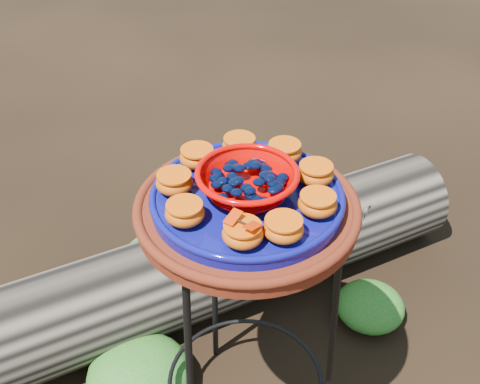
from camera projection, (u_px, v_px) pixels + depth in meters
name	position (u px, v px, depth m)	size (l,w,h in m)	color
plant_stand	(246.00, 330.00, 1.45)	(0.44, 0.44, 0.70)	black
terracotta_saucer	(247.00, 211.00, 1.23)	(0.45, 0.45, 0.04)	#5A2309
cobalt_plate	(247.00, 199.00, 1.21)	(0.39, 0.39, 0.03)	#041163
red_bowl	(247.00, 183.00, 1.18)	(0.19, 0.19, 0.05)	#D00200
glass_gems	(247.00, 167.00, 1.16)	(0.15, 0.15, 0.03)	black
orange_half_0	(243.00, 234.00, 1.07)	(0.08, 0.08, 0.04)	#B03900
orange_half_1	(283.00, 229.00, 1.08)	(0.08, 0.08, 0.04)	#B03900
orange_half_2	(317.00, 204.00, 1.14)	(0.08, 0.08, 0.04)	#B03900
orange_half_3	(316.00, 174.00, 1.22)	(0.08, 0.08, 0.04)	#B03900
orange_half_4	(284.00, 152.00, 1.28)	(0.08, 0.08, 0.04)	#B03900
orange_half_5	(239.00, 146.00, 1.30)	(0.08, 0.08, 0.04)	#B03900
orange_half_6	(197.00, 157.00, 1.27)	(0.08, 0.08, 0.04)	#B03900
orange_half_7	(174.00, 183.00, 1.20)	(0.08, 0.08, 0.04)	#B03900
orange_half_8	(185.00, 213.00, 1.12)	(0.08, 0.08, 0.04)	#B03900
butterfly	(243.00, 222.00, 1.06)	(0.08, 0.05, 0.01)	red
driftwood_log	(226.00, 261.00, 1.93)	(1.59, 0.42, 0.30)	black
foliage_left	(139.00, 374.00, 1.67)	(0.29, 0.29, 0.15)	#245A17
foliage_right	(370.00, 305.00, 1.90)	(0.22, 0.22, 0.11)	#245A17
foliage_back	(161.00, 258.00, 2.06)	(0.27, 0.27, 0.13)	#245A17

